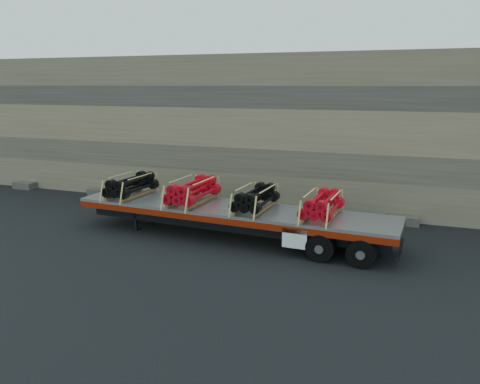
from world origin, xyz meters
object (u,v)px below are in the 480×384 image
(trailer, at_px, (231,223))
(bundle_midfront, at_px, (193,192))
(bundle_rear, at_px, (322,206))
(bundle_front, at_px, (131,186))
(bundle_midrear, at_px, (256,199))

(trailer, bearing_deg, bundle_midfront, 180.00)
(trailer, distance_m, bundle_rear, 3.57)
(bundle_front, distance_m, bundle_midfront, 2.85)
(bundle_front, xyz_separation_m, bundle_rear, (7.88, -0.45, -0.01))
(trailer, xyz_separation_m, bundle_midrear, (0.98, -0.06, 1.00))
(bundle_midfront, bearing_deg, bundle_front, -180.00)
(trailer, height_order, bundle_rear, bundle_rear)
(bundle_front, bearing_deg, bundle_midrear, 0.00)
(bundle_midfront, distance_m, bundle_midrear, 2.59)
(bundle_midfront, distance_m, bundle_rear, 5.04)
(bundle_rear, bearing_deg, bundle_front, -180.00)
(bundle_rear, bearing_deg, bundle_midrear, -180.00)
(bundle_front, relative_size, bundle_midrear, 1.04)
(bundle_midrear, height_order, bundle_rear, same)
(bundle_midfront, xyz_separation_m, bundle_midrear, (2.59, -0.15, -0.04))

